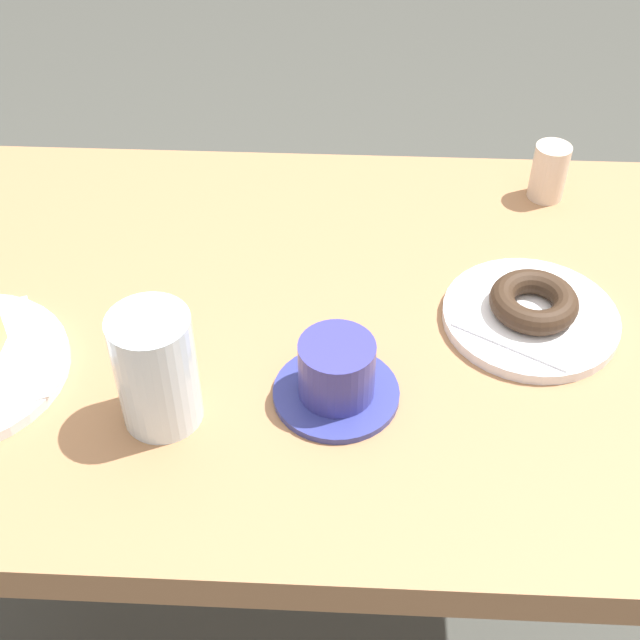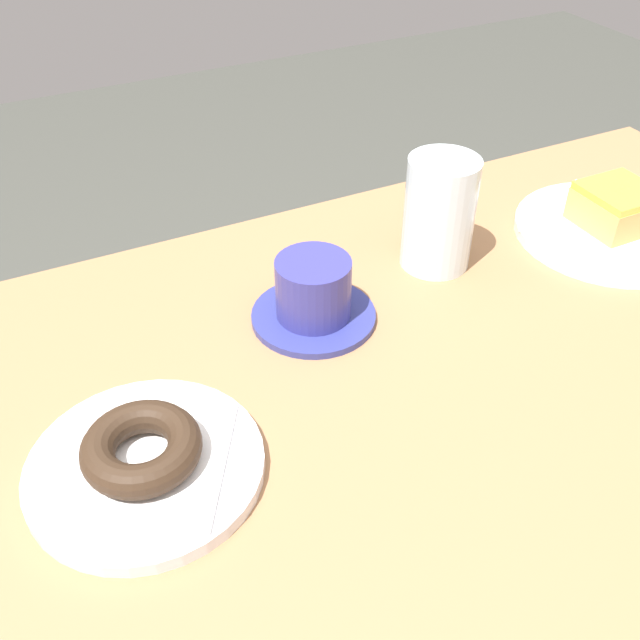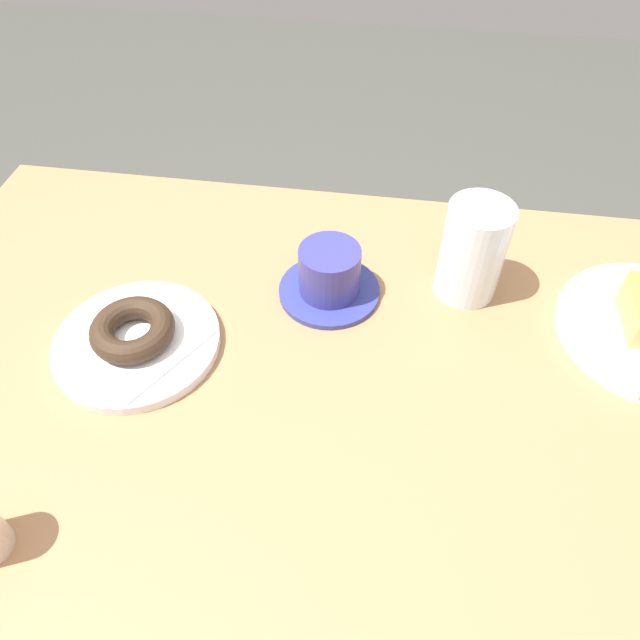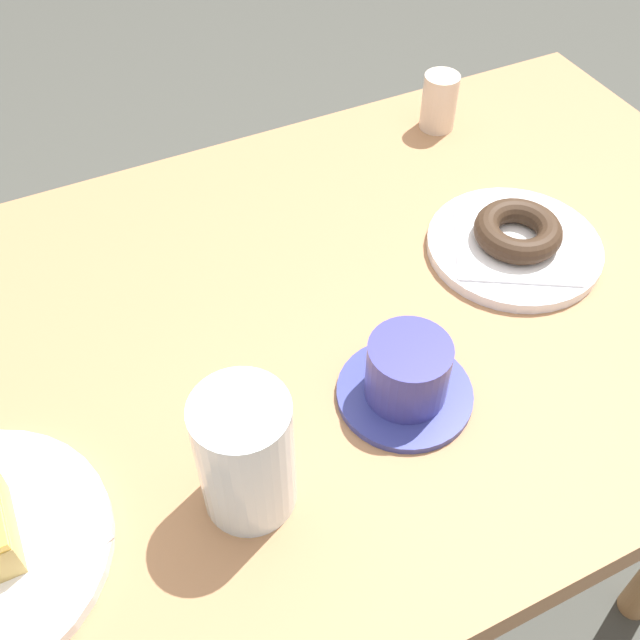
% 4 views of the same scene
% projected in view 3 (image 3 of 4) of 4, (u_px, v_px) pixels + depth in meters
% --- Properties ---
extents(ground_plane, '(6.00, 6.00, 0.00)m').
position_uv_depth(ground_plane, '(345.00, 592.00, 1.26)').
color(ground_plane, '#42443D').
extents(table, '(1.21, 0.68, 0.78)m').
position_uv_depth(table, '(362.00, 417.00, 0.75)').
color(table, '#A0704A').
rests_on(table, ground_plane).
extents(plate_chocolate_ring, '(0.20, 0.20, 0.01)m').
position_uv_depth(plate_chocolate_ring, '(136.00, 345.00, 0.70)').
color(plate_chocolate_ring, silver).
rests_on(plate_chocolate_ring, table).
extents(napkin_chocolate_ring, '(0.18, 0.18, 0.00)m').
position_uv_depth(napkin_chocolate_ring, '(134.00, 341.00, 0.69)').
color(napkin_chocolate_ring, white).
rests_on(napkin_chocolate_ring, plate_chocolate_ring).
extents(donut_chocolate_ring, '(0.10, 0.10, 0.03)m').
position_uv_depth(donut_chocolate_ring, '(131.00, 332.00, 0.68)').
color(donut_chocolate_ring, '#352418').
rests_on(donut_chocolate_ring, napkin_chocolate_ring).
extents(water_glass, '(0.08, 0.08, 0.13)m').
position_uv_depth(water_glass, '(473.00, 251.00, 0.72)').
color(water_glass, silver).
rests_on(water_glass, table).
extents(coffee_cup, '(0.13, 0.13, 0.07)m').
position_uv_depth(coffee_cup, '(329.00, 275.00, 0.74)').
color(coffee_cup, navy).
rests_on(coffee_cup, table).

